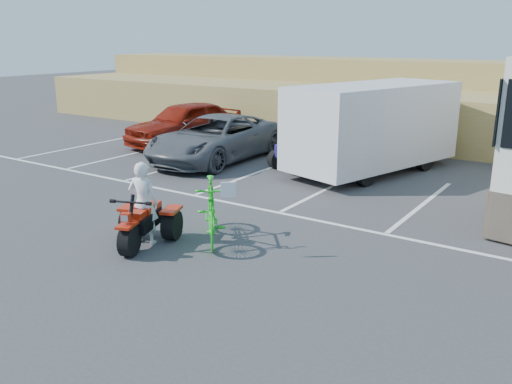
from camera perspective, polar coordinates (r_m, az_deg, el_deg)
The scene contains 11 objects.
ground at distance 11.31m, azimuth -3.97°, elevation -5.36°, with size 100.00×100.00×0.00m, color #38383B.
parking_stripes at distance 14.19m, azimuth 8.93°, elevation -1.03°, with size 28.00×5.16×0.01m.
grass_embankment at distance 24.79m, azimuth 18.66°, elevation 8.92°, with size 40.00×8.50×3.10m.
red_trike_atv at distance 11.41m, azimuth -11.84°, elevation -5.48°, with size 1.25×1.67×1.08m, color #AD1E09, non-canonical shape.
rider at distance 11.26m, azimuth -11.77°, elevation -1.14°, with size 0.63×0.41×1.72m, color white.
green_dirt_bike at distance 11.26m, azimuth -4.73°, elevation -1.95°, with size 0.61×2.17×1.30m, color #14BF19.
grey_pickup at distance 18.71m, azimuth -4.31°, elevation 5.65°, with size 2.56×5.55×1.54m, color #4F5358.
red_car at distance 21.68m, azimuth -7.46°, elevation 7.20°, with size 2.01×5.01×1.71m, color maroon.
cargo_trailer at distance 17.29m, azimuth 12.23°, elevation 6.88°, with size 3.90×6.29×2.74m.
quad_atv_blue at distance 17.60m, azimuth 4.67°, elevation 2.42°, with size 1.28×1.72×1.12m, color navy, non-canonical shape.
quad_atv_green at distance 18.92m, azimuth 5.93°, elevation 3.34°, with size 1.14×1.53×1.00m, color #16631E, non-canonical shape.
Camera 1 is at (6.50, -8.30, 4.10)m, focal length 38.00 mm.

